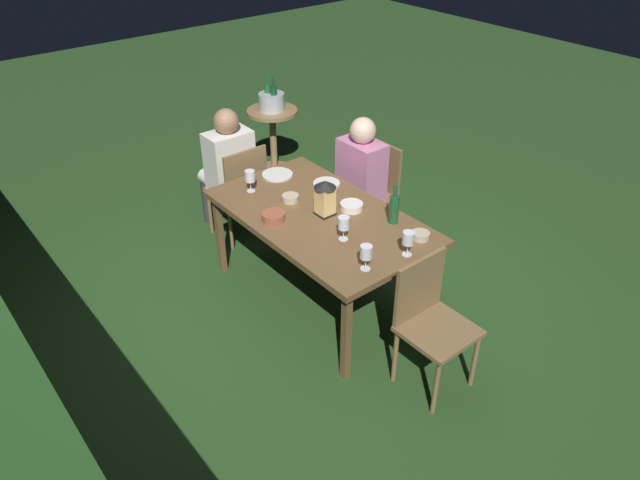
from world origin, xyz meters
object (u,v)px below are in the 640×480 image
wine_glass_b (408,239)px  side_table (273,131)px  person_in_pink (355,179)px  ice_bucket (271,100)px  dining_table (320,221)px  green_bottle_on_table (394,208)px  person_in_cream (226,164)px  bowl_dip (351,206)px  chair_head_near (431,319)px  chair_side_left_b (372,189)px  wine_glass_d (344,224)px  plate_b (277,175)px  wine_glass_c (366,253)px  chair_head_far (240,188)px  bowl_salad (273,216)px  bowl_bread (420,235)px  wine_glass_a (250,177)px  plate_a (327,183)px  bowl_olives (290,198)px  lantern_centerpiece (325,196)px

wine_glass_b → side_table: (2.71, -0.86, -0.40)m
person_in_pink → ice_bucket: (1.60, -0.30, 0.15)m
dining_table → green_bottle_on_table: size_ratio=5.71×
person_in_cream → bowl_dip: bearing=-170.9°
chair_head_near → side_table: size_ratio=1.28×
chair_side_left_b → wine_glass_d: bearing=127.2°
green_bottle_on_table → wine_glass_d: green_bottle_on_table is taller
plate_b → ice_bucket: size_ratio=0.70×
person_in_pink → wine_glass_c: person_in_pink is taller
wine_glass_b → bowl_dip: bearing=-9.3°
person_in_cream → chair_side_left_b: size_ratio=1.32×
chair_head_far → bowl_salad: 1.02m
bowl_bread → bowl_salad: 1.01m
wine_glass_a → ice_bucket: size_ratio=0.49×
bowl_bread → ice_bucket: ice_bucket is taller
bowl_salad → bowl_dip: (-0.23, -0.52, -0.00)m
wine_glass_c → plate_a: bearing=-27.3°
plate_a → side_table: 1.80m
chair_head_near → bowl_bread: 0.59m
chair_head_near → chair_side_left_b: same height
person_in_cream → person_in_pink: (-0.90, -0.67, 0.00)m
wine_glass_b → bowl_olives: size_ratio=1.38×
dining_table → bowl_dip: 0.25m
wine_glass_a → bowl_salad: size_ratio=1.04×
bowl_olives → plate_a: bearing=-85.0°
wine_glass_a → side_table: 1.85m
chair_head_far → chair_side_left_b: (-0.70, -0.87, 0.00)m
lantern_centerpiece → person_in_pink: bearing=-58.4°
chair_head_far → chair_side_left_b: same height
plate_a → side_table: size_ratio=0.30×
chair_head_far → dining_table: bearing=180.0°
green_bottle_on_table → bowl_salad: green_bottle_on_table is taller
wine_glass_d → bowl_salad: size_ratio=1.04×
bowl_olives → bowl_dip: (-0.37, -0.27, 0.00)m
green_bottle_on_table → wine_glass_c: (-0.28, 0.52, 0.01)m
person_in_cream → wine_glass_d: size_ratio=6.80×
wine_glass_b → person_in_pink: bearing=-26.7°
person_in_pink → wine_glass_b: person_in_pink is taller
dining_table → wine_glass_c: (-0.69, 0.20, 0.17)m
chair_head_near → plate_a: (1.39, -0.32, 0.25)m
dining_table → wine_glass_b: bearing=-171.4°
chair_head_near → lantern_centerpiece: size_ratio=3.28×
plate_a → plate_b: size_ratio=0.85×
lantern_centerpiece → bowl_bread: size_ratio=2.14×
plate_a → green_bottle_on_table: bearing=-179.7°
person_in_pink → bowl_bread: bearing=161.3°
green_bottle_on_table → wine_glass_c: 0.59m
wine_glass_c → plate_a: 1.13m
person_in_cream → plate_b: 0.62m
lantern_centerpiece → bowl_olives: bearing=13.9°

